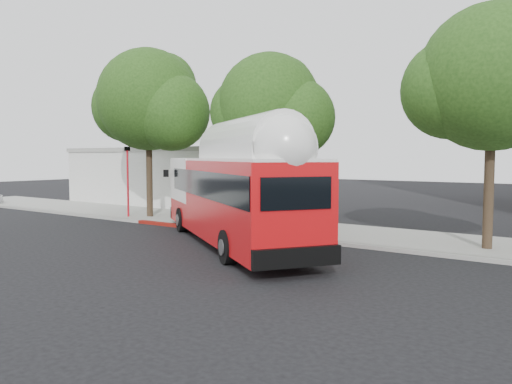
# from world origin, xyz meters

# --- Properties ---
(ground) EXTENTS (120.00, 120.00, 0.00)m
(ground) POSITION_xyz_m (0.00, 0.00, 0.00)
(ground) COLOR black
(ground) RESTS_ON ground
(sidewalk) EXTENTS (60.00, 5.00, 0.15)m
(sidewalk) POSITION_xyz_m (0.00, 6.50, 0.07)
(sidewalk) COLOR gray
(sidewalk) RESTS_ON ground
(curb_strip) EXTENTS (60.00, 0.30, 0.15)m
(curb_strip) POSITION_xyz_m (0.00, 3.90, 0.07)
(curb_strip) COLOR gray
(curb_strip) RESTS_ON ground
(red_curb_segment) EXTENTS (10.00, 0.32, 0.16)m
(red_curb_segment) POSITION_xyz_m (-3.00, 3.90, 0.08)
(red_curb_segment) COLOR maroon
(red_curb_segment) RESTS_ON ground
(street_tree_left) EXTENTS (6.67, 5.80, 9.74)m
(street_tree_left) POSITION_xyz_m (-8.53, 5.56, 6.60)
(street_tree_left) COLOR #2D2116
(street_tree_left) RESTS_ON ground
(street_tree_mid) EXTENTS (5.75, 5.00, 8.62)m
(street_tree_mid) POSITION_xyz_m (-0.59, 6.06, 5.91)
(street_tree_mid) COLOR #2D2116
(street_tree_mid) RESTS_ON ground
(street_tree_right) EXTENTS (6.21, 5.40, 9.18)m
(street_tree_right) POSITION_xyz_m (9.44, 5.86, 6.26)
(street_tree_right) COLOR #2D2116
(street_tree_right) RESTS_ON ground
(low_commercial_bldg) EXTENTS (16.20, 10.20, 4.25)m
(low_commercial_bldg) POSITION_xyz_m (-14.00, 14.00, 2.15)
(low_commercial_bldg) COLOR silver
(low_commercial_bldg) RESTS_ON ground
(transit_bus) EXTENTS (12.52, 9.67, 4.03)m
(transit_bus) POSITION_xyz_m (0.25, 1.51, 1.88)
(transit_bus) COLOR red
(transit_bus) RESTS_ON ground
(signal_pole) EXTENTS (0.12, 0.39, 4.17)m
(signal_pole) POSITION_xyz_m (-9.88, 4.66, 2.14)
(signal_pole) COLOR red
(signal_pole) RESTS_ON ground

